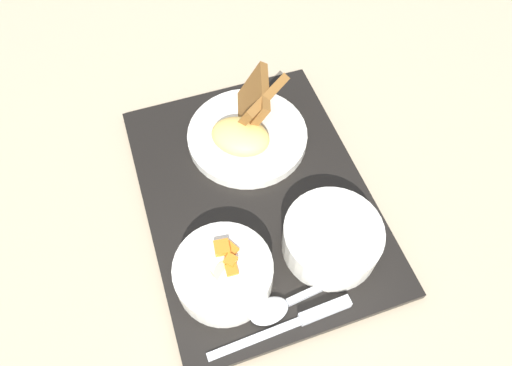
{
  "coord_description": "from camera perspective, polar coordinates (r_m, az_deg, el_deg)",
  "views": [
    {
      "loc": [
        -0.34,
        0.1,
        0.61
      ],
      "look_at": [
        0.0,
        0.0,
        0.04
      ],
      "focal_mm": 32.0,
      "sensor_mm": 36.0,
      "label": 1
    }
  ],
  "objects": [
    {
      "name": "ground_plane",
      "position": [
        0.7,
        -0.0,
        -1.83
      ],
      "size": [
        4.0,
        4.0,
        0.0
      ],
      "primitive_type": "plane",
      "color": "tan"
    },
    {
      "name": "spoon",
      "position": [
        0.62,
        3.26,
        -14.99
      ],
      "size": [
        0.04,
        0.15,
        0.01
      ],
      "rotation": [
        0.0,
        0.0,
        1.71
      ],
      "color": "silver",
      "rests_on": "serving_tray"
    },
    {
      "name": "bowl_soup",
      "position": [
        0.63,
        9.49,
        -6.66
      ],
      "size": [
        0.13,
        0.13,
        0.05
      ],
      "color": "silver",
      "rests_on": "serving_tray"
    },
    {
      "name": "bowl_salad",
      "position": [
        0.61,
        -4.07,
        -11.06
      ],
      "size": [
        0.13,
        0.13,
        0.05
      ],
      "color": "silver",
      "rests_on": "serving_tray"
    },
    {
      "name": "knife",
      "position": [
        0.61,
        6.75,
        -16.22
      ],
      "size": [
        0.03,
        0.2,
        0.01
      ],
      "rotation": [
        0.0,
        0.0,
        1.65
      ],
      "color": "silver",
      "rests_on": "serving_tray"
    },
    {
      "name": "serving_tray",
      "position": [
        0.7,
        -0.0,
        -1.58
      ],
      "size": [
        0.46,
        0.35,
        0.01
      ],
      "color": "black",
      "rests_on": "ground_plane"
    },
    {
      "name": "plate_main",
      "position": [
        0.73,
        -1.11,
        6.71
      ],
      "size": [
        0.19,
        0.19,
        0.09
      ],
      "color": "silver",
      "rests_on": "serving_tray"
    }
  ]
}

